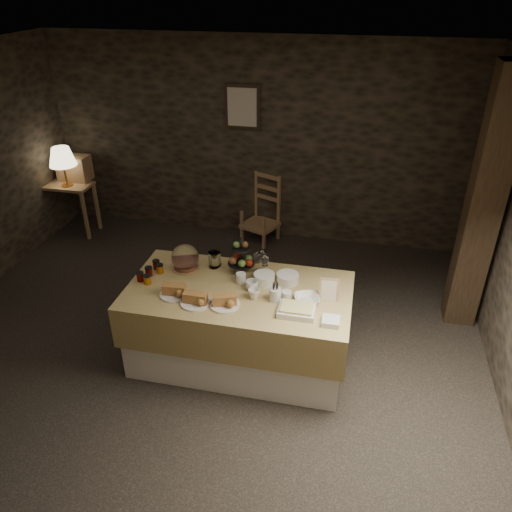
% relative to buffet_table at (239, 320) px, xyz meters
% --- Properties ---
extents(ground_plane, '(5.50, 5.00, 0.01)m').
position_rel_buffet_table_xyz_m(ground_plane, '(-0.43, 0.12, -0.45)').
color(ground_plane, black).
rests_on(ground_plane, ground).
extents(room_shell, '(5.52, 5.02, 2.60)m').
position_rel_buffet_table_xyz_m(room_shell, '(-0.43, 0.12, 1.11)').
color(room_shell, black).
rests_on(room_shell, ground).
extents(buffet_table, '(1.98, 1.05, 0.78)m').
position_rel_buffet_table_xyz_m(buffet_table, '(0.00, 0.00, 0.00)').
color(buffet_table, white).
rests_on(buffet_table, ground_plane).
extents(console_table, '(0.67, 0.38, 0.72)m').
position_rel_buffet_table_xyz_m(console_table, '(-2.93, 2.08, 0.14)').
color(console_table, olive).
rests_on(console_table, ground_plane).
extents(table_lamp, '(0.35, 0.35, 0.53)m').
position_rel_buffet_table_xyz_m(table_lamp, '(-2.88, 2.03, 0.66)').
color(table_lamp, '#BF8437').
rests_on(table_lamp, console_table).
extents(wine_rack, '(0.42, 0.26, 0.34)m').
position_rel_buffet_table_xyz_m(wine_rack, '(-2.88, 2.26, 0.44)').
color(wine_rack, olive).
rests_on(wine_rack, console_table).
extents(chair, '(0.55, 0.54, 0.71)m').
position_rel_buffet_table_xyz_m(chair, '(-0.31, 2.46, -0.05)').
color(chair, olive).
rests_on(chair, ground_plane).
extents(timber_column, '(0.30, 0.30, 2.60)m').
position_rel_buffet_table_xyz_m(timber_column, '(2.12, 1.14, 0.85)').
color(timber_column, black).
rests_on(timber_column, ground_plane).
extents(framed_picture, '(0.45, 0.04, 0.55)m').
position_rel_buffet_table_xyz_m(framed_picture, '(-0.58, 2.58, 1.30)').
color(framed_picture, black).
rests_on(framed_picture, room_shell).
extents(plate_stack_a, '(0.19, 0.19, 0.10)m').
position_rel_buffet_table_xyz_m(plate_stack_a, '(0.20, 0.15, 0.38)').
color(plate_stack_a, silver).
rests_on(plate_stack_a, buffet_table).
extents(plate_stack_b, '(0.20, 0.20, 0.08)m').
position_rel_buffet_table_xyz_m(plate_stack_b, '(0.40, 0.21, 0.38)').
color(plate_stack_b, silver).
rests_on(plate_stack_b, buffet_table).
extents(cutlery_holder, '(0.10, 0.10, 0.12)m').
position_rel_buffet_table_xyz_m(cutlery_holder, '(0.35, -0.10, 0.39)').
color(cutlery_holder, silver).
rests_on(cutlery_holder, buffet_table).
extents(cup_a, '(0.13, 0.13, 0.09)m').
position_rel_buffet_table_xyz_m(cup_a, '(0.11, 0.02, 0.38)').
color(cup_a, silver).
rests_on(cup_a, buffet_table).
extents(cup_b, '(0.12, 0.12, 0.09)m').
position_rel_buffet_table_xyz_m(cup_b, '(0.16, -0.11, 0.38)').
color(cup_b, silver).
rests_on(cup_b, buffet_table).
extents(mug_c, '(0.09, 0.09, 0.09)m').
position_rel_buffet_table_xyz_m(mug_c, '(-0.01, 0.11, 0.38)').
color(mug_c, silver).
rests_on(mug_c, buffet_table).
extents(mug_d, '(0.08, 0.08, 0.09)m').
position_rel_buffet_table_xyz_m(mug_d, '(0.44, -0.07, 0.38)').
color(mug_d, silver).
rests_on(mug_d, buffet_table).
extents(bowl, '(0.28, 0.28, 0.05)m').
position_rel_buffet_table_xyz_m(bowl, '(0.61, -0.06, 0.36)').
color(bowl, silver).
rests_on(bowl, buffet_table).
extents(cake_dome, '(0.26, 0.26, 0.26)m').
position_rel_buffet_table_xyz_m(cake_dome, '(-0.57, 0.24, 0.44)').
color(cake_dome, olive).
rests_on(cake_dome, buffet_table).
extents(fruit_stand, '(0.25, 0.25, 0.36)m').
position_rel_buffet_table_xyz_m(fruit_stand, '(-0.04, 0.29, 0.47)').
color(fruit_stand, black).
rests_on(fruit_stand, buffet_table).
extents(bread_platter_left, '(0.26, 0.26, 0.11)m').
position_rel_buffet_table_xyz_m(bread_platter_left, '(-0.52, -0.20, 0.37)').
color(bread_platter_left, silver).
rests_on(bread_platter_left, buffet_table).
extents(bread_platter_center, '(0.26, 0.26, 0.11)m').
position_rel_buffet_table_xyz_m(bread_platter_center, '(-0.30, -0.28, 0.37)').
color(bread_platter_center, silver).
rests_on(bread_platter_center, buffet_table).
extents(bread_platter_right, '(0.26, 0.26, 0.11)m').
position_rel_buffet_table_xyz_m(bread_platter_right, '(-0.06, -0.25, 0.37)').
color(bread_platter_right, silver).
rests_on(bread_platter_right, buffet_table).
extents(jam_jars, '(0.18, 0.32, 0.07)m').
position_rel_buffet_table_xyz_m(jam_jars, '(-0.84, 0.04, 0.37)').
color(jam_jars, '#560805').
rests_on(jam_jars, buffet_table).
extents(tart_dish, '(0.30, 0.22, 0.07)m').
position_rel_buffet_table_xyz_m(tart_dish, '(0.55, -0.24, 0.37)').
color(tart_dish, silver).
rests_on(tart_dish, buffet_table).
extents(square_dish, '(0.14, 0.14, 0.04)m').
position_rel_buffet_table_xyz_m(square_dish, '(0.84, -0.31, 0.36)').
color(square_dish, silver).
rests_on(square_dish, buffet_table).
extents(menu_frame, '(0.18, 0.08, 0.22)m').
position_rel_buffet_table_xyz_m(menu_frame, '(0.79, 0.02, 0.42)').
color(menu_frame, olive).
rests_on(menu_frame, buffet_table).
extents(storage_jar_a, '(0.10, 0.10, 0.16)m').
position_rel_buffet_table_xyz_m(storage_jar_a, '(-0.32, 0.33, 0.41)').
color(storage_jar_a, white).
rests_on(storage_jar_a, buffet_table).
extents(storage_jar_b, '(0.09, 0.09, 0.14)m').
position_rel_buffet_table_xyz_m(storage_jar_b, '(-0.31, 0.36, 0.40)').
color(storage_jar_b, white).
rests_on(storage_jar_b, buffet_table).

